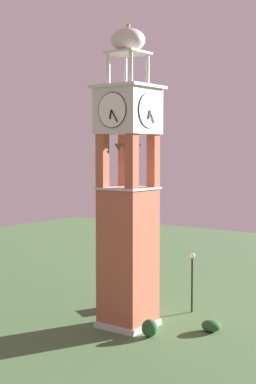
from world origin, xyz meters
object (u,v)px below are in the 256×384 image
at_px(park_bench, 126,300).
at_px(trash_bin, 123,303).
at_px(lamp_post, 192,271).
at_px(clock_tower, 128,203).

distance_m(park_bench, trash_bin, 0.53).
bearing_deg(park_bench, lamp_post, -158.65).
bearing_deg(trash_bin, lamp_post, -151.92).
height_order(clock_tower, trash_bin, clock_tower).
distance_m(park_bench, lamp_post, 4.86).
bearing_deg(trash_bin, park_bench, -73.46).
height_order(clock_tower, park_bench, clock_tower).
height_order(park_bench, lamp_post, lamp_post).
bearing_deg(lamp_post, trash_bin, 28.08).
relative_size(lamp_post, trash_bin, 4.74).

